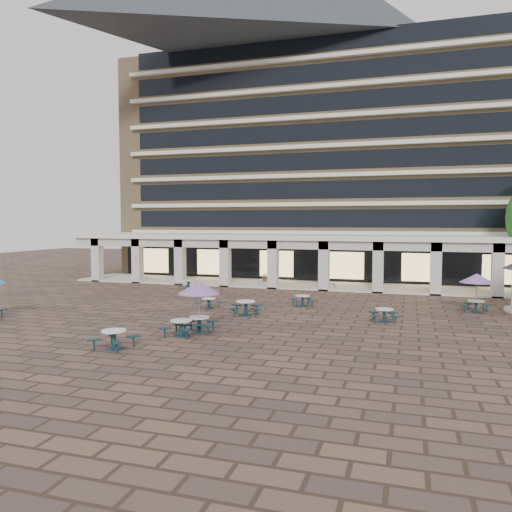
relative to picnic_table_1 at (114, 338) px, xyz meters
name	(u,v)px	position (x,y,z in m)	size (l,w,h in m)	color
ground	(252,317)	(3.56, 8.58, -0.49)	(120.00, 120.00, 0.00)	brown
apartment_building	(326,154)	(3.56, 34.04, 12.11)	(40.00, 15.50, 25.20)	tan
retail_arcade	(304,251)	(3.56, 23.37, 2.51)	(42.00, 6.60, 4.40)	white
picnic_table_1	(114,338)	(0.00, 0.00, 0.00)	(1.93, 1.93, 0.81)	#14373E
picnic_table_5	(181,326)	(1.76, 3.03, -0.01)	(1.81, 1.81, 0.79)	#14373E
picnic_table_6	(199,290)	(2.25, 4.05, 1.66)	(2.19, 2.19, 2.53)	#14373E
picnic_table_7	(384,314)	(10.96, 9.45, -0.04)	(1.82, 1.82, 0.74)	#14373E
picnic_table_8	(209,302)	(0.05, 10.58, -0.10)	(1.77, 1.77, 0.65)	#14373E
picnic_table_9	(246,307)	(3.04, 9.06, 0.02)	(2.19, 2.19, 0.85)	#14373E
picnic_table_10	(302,300)	(5.59, 13.15, -0.06)	(1.95, 1.95, 0.71)	#14373E
picnic_table_11	(477,280)	(16.15, 14.10, 1.52)	(2.05, 2.05, 2.36)	#14373E
picnic_table_12	(188,284)	(-5.11, 18.58, -0.05)	(1.98, 1.98, 0.72)	#14373E
planter_left	(265,281)	(0.61, 21.48, 0.03)	(1.50, 0.76, 1.27)	#9B9B96
planter_right	(325,283)	(5.71, 21.48, 0.05)	(1.50, 0.84, 1.30)	#9B9B96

